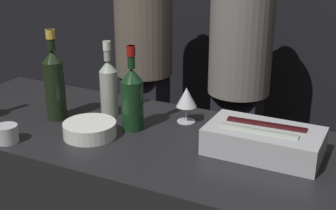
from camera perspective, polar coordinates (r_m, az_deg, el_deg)
name	(u,v)px	position (r m, az deg, el deg)	size (l,w,h in m)	color
ice_bin_with_bottles	(263,140)	(1.63, 11.55, -4.16)	(0.39, 0.22, 0.10)	#B7BABF
bowl_white	(90,129)	(1.76, -9.51, -2.89)	(0.20, 0.20, 0.05)	white
wine_glass	(186,98)	(1.84, 2.27, 0.83)	(0.08, 0.08, 0.14)	silver
candle_votive	(7,134)	(1.79, -19.07, -3.33)	(0.08, 0.08, 0.06)	silver
champagne_bottle	(54,82)	(1.91, -13.68, 2.72)	(0.08, 0.08, 0.37)	black
red_wine_bottle_burgundy	(132,97)	(1.77, -4.39, 1.03)	(0.08, 0.08, 0.33)	#143319
white_wine_bottle	(109,85)	(1.93, -7.25, 2.44)	(0.07, 0.07, 0.31)	#9EA899
person_in_hoodie	(240,66)	(2.89, 8.73, 4.67)	(0.38, 0.38, 1.64)	black
person_blond_tee	(144,49)	(3.09, -2.95, 6.89)	(0.37, 0.37, 1.73)	black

